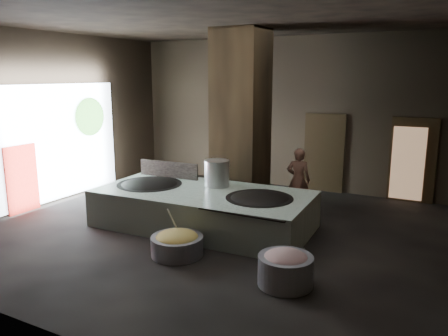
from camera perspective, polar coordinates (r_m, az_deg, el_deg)
The scene contains 27 objects.
floor at distance 9.85m, azimuth -1.14°, elevation -8.33°, with size 10.00×9.00×0.10m, color black.
ceiling at distance 9.31m, azimuth -1.27°, elevation 19.27°, with size 10.00×9.00×0.10m, color black.
back_wall at distance 13.44m, azimuth 8.30°, elevation 7.10°, with size 10.00×0.10×4.50m, color black.
front_wall at distance 5.81m, azimuth -23.48°, elevation -0.18°, with size 10.00×0.10×4.50m, color black.
left_wall at distance 12.54m, azimuth -21.95°, elevation 6.01°, with size 0.10×9.00×4.50m, color black.
pillar at distance 11.12m, azimuth 2.21°, elevation 6.21°, with size 1.20×1.20×4.50m, color black.
hearth_platform at distance 9.93m, azimuth -2.73°, elevation -5.33°, with size 4.80×2.29×0.83m, color silver.
platform_cap at distance 9.82m, azimuth -2.75°, elevation -3.12°, with size 4.69×2.25×0.03m, color black.
wok_left at distance 10.58m, azimuth -9.68°, elevation -2.52°, with size 1.51×1.51×0.42m, color black.
wok_left_rim at distance 10.56m, azimuth -9.69°, elevation -2.15°, with size 1.54×1.54×0.05m, color black.
wok_right at distance 9.29m, azimuth 4.63°, elevation -4.44°, with size 1.41×1.41×0.40m, color black.
wok_right_rim at distance 9.27m, azimuth 4.63°, elevation -4.03°, with size 1.44×1.44×0.05m, color black.
stock_pot at distance 10.18m, azimuth -0.96°, elevation -0.72°, with size 0.58×0.58×0.63m, color #B1B5BA.
splash_guard at distance 11.14m, azimuth -7.24°, elevation -0.23°, with size 1.67×0.06×0.42m, color black.
cook at distance 11.09m, azimuth 9.68°, elevation -1.55°, with size 0.59×0.38×1.61m, color brown.
veg_basin at distance 8.52m, azimuth -6.13°, elevation -10.04°, with size 1.00×1.00×0.37m, color gray.
veg_fill at distance 8.46m, azimuth -6.16°, elevation -9.01°, with size 0.82×0.82×0.25m, color #9CB356.
ladle at distance 8.59m, azimuth -6.47°, elevation -7.27°, with size 0.03×0.03×0.79m, color #B1B5BA.
meat_basin at distance 7.40m, azimuth 8.02°, elevation -13.12°, with size 0.91×0.91×0.50m, color gray.
meat_fill at distance 7.32m, azimuth 8.07°, elevation -11.69°, with size 0.75×0.75×0.29m, color #B36B6F.
doorway_near at distance 13.15m, azimuth 12.93°, elevation 1.75°, with size 1.18×0.08×2.38m, color black.
doorway_near_glow at distance 13.38m, azimuth 12.00°, elevation 1.75°, with size 0.76×0.04×1.79m, color #8C6647.
doorway_far at distance 12.76m, azimuth 23.38°, elevation 0.76°, with size 1.18×0.08×2.38m, color black.
doorway_far_glow at distance 12.71m, azimuth 22.87°, elevation 0.53°, with size 0.84×0.04×1.98m, color #8C6647.
left_opening at distance 12.67m, azimuth -20.75°, elevation 3.19°, with size 0.04×4.20×3.10m, color white.
pavilion_sliver at distance 11.94m, azimuth -24.89°, elevation -1.32°, with size 0.05×0.90×1.70m, color maroon.
tree_silhouette at distance 13.28m, azimuth -17.10°, elevation 6.42°, with size 0.28×1.10×1.10m, color #194714.
Camera 1 is at (4.47, -8.08, 3.38)m, focal length 35.00 mm.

